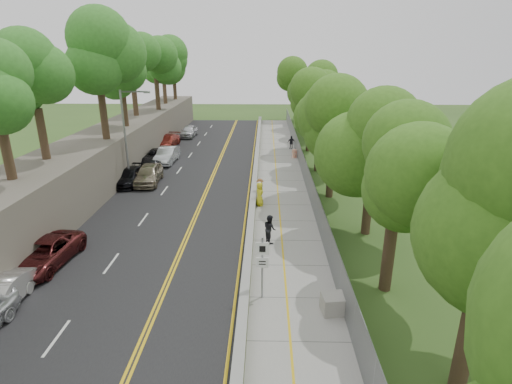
# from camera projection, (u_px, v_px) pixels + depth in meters

# --- Properties ---
(ground) EXTENTS (140.00, 140.00, 0.00)m
(ground) POSITION_uv_depth(u_px,v_px,m) (243.00, 265.00, 21.56)
(ground) COLOR #33511E
(ground) RESTS_ON ground
(road) EXTENTS (11.20, 66.00, 0.04)m
(road) POSITION_uv_depth(u_px,v_px,m) (192.00, 180.00, 35.82)
(road) COLOR black
(road) RESTS_ON ground
(sidewalk) EXTENTS (4.20, 66.00, 0.05)m
(sidewalk) POSITION_uv_depth(u_px,v_px,m) (281.00, 181.00, 35.64)
(sidewalk) COLOR gray
(sidewalk) RESTS_ON ground
(jersey_barrier) EXTENTS (0.42, 66.00, 0.60)m
(jersey_barrier) POSITION_uv_depth(u_px,v_px,m) (255.00, 178.00, 35.60)
(jersey_barrier) COLOR #9BC32D
(jersey_barrier) RESTS_ON ground
(rock_embankment) EXTENTS (5.00, 66.00, 4.00)m
(rock_embankment) POSITION_uv_depth(u_px,v_px,m) (100.00, 158.00, 35.34)
(rock_embankment) COLOR #595147
(rock_embankment) RESTS_ON ground
(chainlink_fence) EXTENTS (0.04, 66.00, 2.00)m
(chainlink_fence) POSITION_uv_depth(u_px,v_px,m) (305.00, 170.00, 35.27)
(chainlink_fence) COLOR slate
(chainlink_fence) RESTS_ON ground
(trees_embankment) EXTENTS (6.40, 66.00, 13.00)m
(trees_embankment) POSITION_uv_depth(u_px,v_px,m) (93.00, 57.00, 32.50)
(trees_embankment) COLOR #3B882A
(trees_embankment) RESTS_ON rock_embankment
(trees_fenceside) EXTENTS (7.00, 66.00, 14.00)m
(trees_fenceside) POSITION_uv_depth(u_px,v_px,m) (336.00, 101.00, 33.22)
(trees_fenceside) COLOR #447B20
(trees_fenceside) RESTS_ON ground
(streetlight) EXTENTS (2.52, 0.22, 8.00)m
(streetlight) POSITION_uv_depth(u_px,v_px,m) (127.00, 131.00, 33.45)
(streetlight) COLOR gray
(streetlight) RESTS_ON ground
(signpost) EXTENTS (0.62, 0.09, 3.10)m
(signpost) POSITION_uv_depth(u_px,v_px,m) (262.00, 261.00, 18.04)
(signpost) COLOR gray
(signpost) RESTS_ON sidewalk
(construction_barrel) EXTENTS (0.54, 0.54, 0.88)m
(construction_barrel) POSITION_uv_depth(u_px,v_px,m) (294.00, 154.00, 43.08)
(construction_barrel) COLOR #C63509
(construction_barrel) RESTS_ON sidewalk
(concrete_block) EXTENTS (1.33, 1.06, 0.82)m
(concrete_block) POSITION_uv_depth(u_px,v_px,m) (336.00, 303.00, 17.54)
(concrete_block) COLOR gray
(concrete_block) RESTS_ON sidewalk
(car_2) EXTENTS (2.77, 5.25, 1.41)m
(car_2) POSITION_uv_depth(u_px,v_px,m) (45.00, 253.00, 21.31)
(car_2) COLOR #581D1D
(car_2) RESTS_ON road
(car_3) EXTENTS (2.01, 4.69, 1.35)m
(car_3) POSITION_uv_depth(u_px,v_px,m) (130.00, 176.00, 34.51)
(car_3) COLOR black
(car_3) RESTS_ON road
(car_4) EXTENTS (2.28, 4.99, 1.66)m
(car_4) POSITION_uv_depth(u_px,v_px,m) (149.00, 174.00, 34.68)
(car_4) COLOR gray
(car_4) RESTS_ON road
(car_5) EXTENTS (1.83, 4.86, 1.58)m
(car_5) POSITION_uv_depth(u_px,v_px,m) (167.00, 155.00, 41.15)
(car_5) COLOR silver
(car_5) RESTS_ON road
(car_6) EXTENTS (2.46, 5.12, 1.41)m
(car_6) POSITION_uv_depth(u_px,v_px,m) (156.00, 157.00, 40.89)
(car_6) COLOR black
(car_6) RESTS_ON road
(car_7) EXTENTS (2.46, 5.10, 1.43)m
(car_7) POSITION_uv_depth(u_px,v_px,m) (168.00, 141.00, 48.03)
(car_7) COLOR #9A3328
(car_7) RESTS_ON road
(car_8) EXTENTS (1.98, 4.57, 1.54)m
(car_8) POSITION_uv_depth(u_px,v_px,m) (189.00, 131.00, 53.66)
(car_8) COLOR silver
(car_8) RESTS_ON road
(painter_0) EXTENTS (0.64, 0.92, 1.80)m
(painter_0) POSITION_uv_depth(u_px,v_px,m) (260.00, 194.00, 29.56)
(painter_0) COLOR yellow
(painter_0) RESTS_ON sidewalk
(painter_1) EXTENTS (0.63, 0.77, 1.82)m
(painter_1) POSITION_uv_depth(u_px,v_px,m) (260.00, 193.00, 29.68)
(painter_1) COLOR silver
(painter_1) RESTS_ON sidewalk
(painter_2) EXTENTS (0.94, 1.03, 1.73)m
(painter_2) POSITION_uv_depth(u_px,v_px,m) (270.00, 229.00, 23.87)
(painter_2) COLOR black
(painter_2) RESTS_ON sidewalk
(painter_3) EXTENTS (0.69, 1.08, 1.59)m
(painter_3) POSITION_uv_depth(u_px,v_px,m) (260.00, 188.00, 31.08)
(painter_3) COLOR brown
(painter_3) RESTS_ON sidewalk
(person_far) EXTENTS (0.96, 0.49, 1.57)m
(person_far) POSITION_uv_depth(u_px,v_px,m) (291.00, 143.00, 46.79)
(person_far) COLOR black
(person_far) RESTS_ON sidewalk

